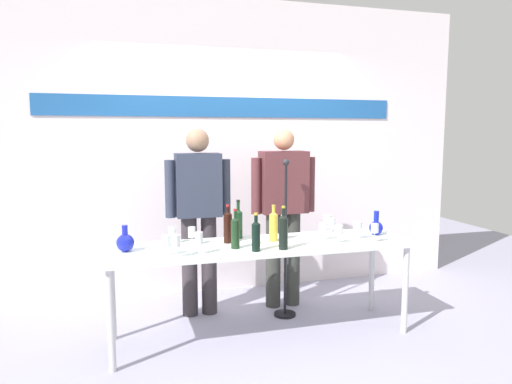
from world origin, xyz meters
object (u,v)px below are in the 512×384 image
wine_bottle_4 (283,231)px  wine_glass_left_4 (192,233)px  wine_glass_right_1 (339,231)px  wine_glass_right_0 (323,228)px  presenter_right (283,205)px  wine_bottle_3 (274,225)px  wine_bottle_2 (235,232)px  wine_bottle_5 (256,235)px  microphone_stand (285,265)px  wine_glass_right_4 (327,220)px  wine_glass_right_2 (332,223)px  wine_bottle_0 (228,226)px  wine_bottle_1 (238,222)px  wine_glass_left_2 (172,232)px  wine_glass_left_1 (166,242)px  decanter_blue_right (376,227)px  display_table (261,251)px  decanter_blue_left (125,242)px  wine_glass_left_0 (176,241)px  wine_glass_left_3 (199,239)px  wine_glass_right_3 (357,226)px  wine_glass_right_5 (375,229)px  presenter_left (199,210)px

wine_bottle_4 → wine_glass_left_4: bearing=153.1°
wine_glass_right_1 → wine_glass_right_0: bearing=120.6°
presenter_right → wine_bottle_3: (-0.28, -0.56, -0.07)m
wine_bottle_2 → wine_bottle_5: bearing=-44.2°
microphone_stand → wine_glass_right_4: bearing=-22.1°
wine_glass_right_2 → wine_glass_left_4: bearing=-179.1°
wine_bottle_0 → wine_bottle_1: bearing=49.7°
wine_glass_right_1 → wine_glass_left_2: bearing=164.2°
wine_bottle_5 → microphone_stand: size_ratio=0.20×
presenter_right → wine_glass_right_0: size_ratio=11.81×
wine_glass_left_1 → wine_glass_left_2: bearing=77.9°
wine_bottle_0 → wine_glass_left_2: size_ratio=2.35×
decanter_blue_right → wine_bottle_3: size_ratio=0.70×
microphone_stand → wine_bottle_4: bearing=-111.2°
wine_glass_left_1 → microphone_stand: microphone_stand is taller
wine_bottle_2 → wine_glass_right_4: size_ratio=1.92×
display_table → wine_bottle_3: 0.23m
wine_glass_right_2 → decanter_blue_left: bearing=-177.1°
wine_glass_left_0 → microphone_stand: (1.04, 0.61, -0.42)m
wine_glass_left_1 → wine_glass_left_3: (0.23, -0.03, 0.02)m
wine_bottle_3 → wine_glass_right_1: size_ratio=2.04×
wine_glass_right_2 → wine_glass_right_3: 0.24m
wine_glass_right_5 → wine_glass_left_0: bearing=-179.0°
wine_glass_left_1 → wine_glass_left_2: (0.08, 0.37, -0.01)m
wine_glass_left_2 → wine_glass_right_4: wine_glass_right_4 is taller
microphone_stand → presenter_left: bearing=161.0°
wine_glass_right_2 → decanter_blue_right: bearing=-12.8°
microphone_stand → wine_glass_right_5: bearing=-46.2°
wine_glass_left_3 → wine_glass_left_4: 0.30m
wine_bottle_2 → presenter_left: bearing=103.1°
wine_bottle_3 → wine_glass_right_2: size_ratio=2.02×
display_table → wine_glass_right_2: (0.67, 0.12, 0.17)m
microphone_stand → wine_glass_left_1: bearing=-154.3°
wine_bottle_2 → wine_glass_left_1: wine_bottle_2 is taller
wine_bottle_2 → wine_glass_left_0: bearing=-162.5°
wine_glass_left_1 → wine_bottle_0: bearing=27.5°
microphone_stand → wine_bottle_1: bearing=-165.7°
presenter_right → wine_glass_left_4: (-0.94, -0.51, -0.10)m
wine_glass_left_0 → wine_glass_right_5: bearing=1.0°
decanter_blue_right → wine_glass_left_0: size_ratio=1.28×
wine_glass_right_2 → wine_glass_right_4: bearing=85.4°
display_table → wine_glass_left_2: (-0.68, 0.20, 0.15)m
wine_glass_right_1 → wine_bottle_5: bearing=-175.0°
wine_glass_right_2 → wine_glass_right_4: 0.10m
display_table → presenter_left: size_ratio=1.44×
wine_glass_right_4 → display_table: bearing=-161.9°
wine_bottle_0 → wine_glass_left_0: bearing=-142.7°
wine_bottle_5 → wine_bottle_0: bearing=113.7°
presenter_left → wine_glass_right_1: bearing=-37.8°
wine_bottle_0 → wine_glass_left_4: (-0.29, 0.00, -0.04)m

